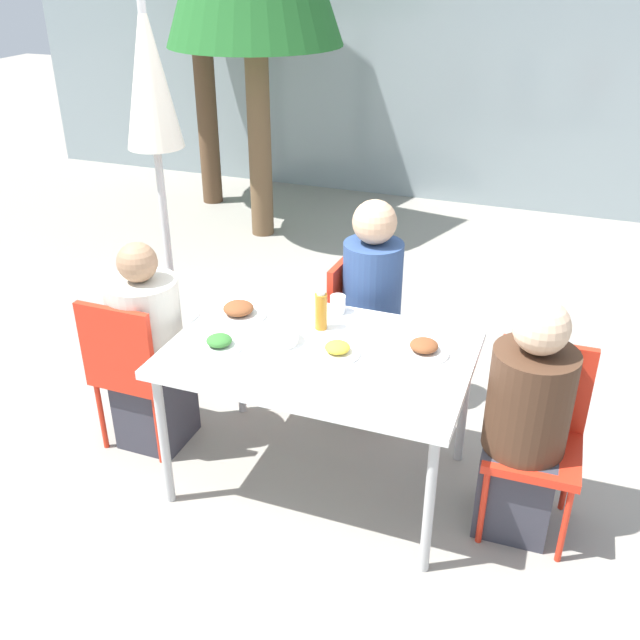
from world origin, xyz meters
The scene contains 17 objects.
ground_plane centered at (0.00, 0.00, 0.00)m, with size 24.00×24.00×0.00m, color gray.
building_facade centered at (0.00, 4.60, 1.50)m, with size 10.00×0.20×3.00m.
dining_table centered at (0.00, 0.00, 0.69)m, with size 1.35×0.91×0.74m.
chair_left centered at (-0.98, -0.07, 0.50)m, with size 0.40×0.40×0.86m.
person_left centered at (-0.93, 0.01, 0.52)m, with size 0.36×0.36×1.13m.
chair_right centered at (0.97, 0.10, 0.50)m, with size 0.41×0.41×0.86m.
person_right centered at (0.93, 0.02, 0.54)m, with size 0.35×0.35×1.14m.
chair_far centered at (-0.04, 0.76, 0.50)m, with size 0.42×0.42×0.86m.
person_far centered at (0.04, 0.70, 0.59)m, with size 0.32×0.32×1.23m.
closed_umbrella centered at (-1.23, 0.74, 1.60)m, with size 0.36×0.36×2.16m.
plate_0 centered at (-0.43, -0.14, 0.77)m, with size 0.21×0.21×0.06m.
plate_1 centered at (0.09, -0.01, 0.77)m, with size 0.20×0.20×0.06m.
plate_2 centered at (-0.49, 0.16, 0.77)m, with size 0.27×0.27×0.07m.
plate_3 centered at (0.45, 0.13, 0.77)m, with size 0.23×0.23×0.06m.
bottle centered at (-0.06, 0.19, 0.84)m, with size 0.06×0.06×0.20m.
drinking_cup centered at (-0.04, 0.37, 0.79)m, with size 0.08×0.08×0.09m.
salad_bowl centered at (-0.20, 0.00, 0.77)m, with size 0.18×0.18×0.06m.
Camera 1 is at (0.96, -2.60, 2.37)m, focal length 40.00 mm.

